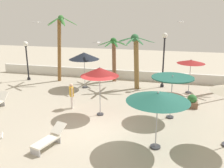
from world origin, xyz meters
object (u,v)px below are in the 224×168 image
at_px(patio_umbrella_1, 100,72).
at_px(patio_umbrella_4, 191,62).
at_px(seagull_0, 98,43).
at_px(lamp_post_2, 26,54).
at_px(planter, 192,102).
at_px(lamp_post_1, 164,52).
at_px(patio_umbrella_5, 158,97).
at_px(patio_umbrella_0, 172,80).
at_px(palm_tree_3, 136,54).
at_px(seagull_2, 181,22).
at_px(palm_tree_2, 114,54).
at_px(palm_tree_0, 60,41).
at_px(guest_0, 71,93).
at_px(seagull_1, 38,22).
at_px(patio_umbrella_3, 84,56).
at_px(lounge_chair_0, 49,138).

height_order(patio_umbrella_1, patio_umbrella_4, patio_umbrella_1).
bearing_deg(seagull_0, lamp_post_2, 168.94).
bearing_deg(planter, lamp_post_1, 116.69).
distance_m(lamp_post_2, seagull_0, 7.23).
xyz_separation_m(patio_umbrella_5, lamp_post_2, (-11.88, 9.01, -0.04)).
xyz_separation_m(patio_umbrella_0, patio_umbrella_1, (-4.03, -0.54, 0.33)).
distance_m(patio_umbrella_0, planter, 3.06).
distance_m(palm_tree_3, seagull_2, 4.51).
distance_m(palm_tree_2, lamp_post_2, 7.63).
relative_size(patio_umbrella_4, palm_tree_0, 0.46).
xyz_separation_m(guest_0, seagull_0, (0.57, 4.10, 2.68)).
bearing_deg(seagull_1, seagull_2, 15.05).
xyz_separation_m(patio_umbrella_3, seagull_0, (1.27, -0.30, 1.11)).
height_order(palm_tree_3, seagull_1, seagull_1).
height_order(patio_umbrella_5, lounge_chair_0, patio_umbrella_5).
height_order(lamp_post_2, seagull_0, seagull_0).
xyz_separation_m(patio_umbrella_5, seagull_1, (-9.86, 7.86, 2.68)).
bearing_deg(lounge_chair_0, patio_umbrella_4, 55.55).
height_order(palm_tree_0, lounge_chair_0, palm_tree_0).
xyz_separation_m(lounge_chair_0, planter, (6.56, 6.51, -0.02)).
xyz_separation_m(palm_tree_2, seagull_0, (-0.51, -2.81, 1.24)).
height_order(lounge_chair_0, seagull_0, seagull_0).
distance_m(lamp_post_1, seagull_0, 5.19).
bearing_deg(patio_umbrella_5, planter, 71.08).
xyz_separation_m(palm_tree_0, lamp_post_1, (8.66, 0.20, -0.64)).
xyz_separation_m(palm_tree_3, lamp_post_1, (2.08, 0.90, 0.10)).
bearing_deg(patio_umbrella_4, seagull_0, -172.74).
distance_m(lounge_chair_0, seagull_0, 9.24).
distance_m(guest_0, seagull_1, 7.39).
bearing_deg(seagull_2, patio_umbrella_3, -158.38).
height_order(patio_umbrella_1, palm_tree_3, palm_tree_3).
bearing_deg(lamp_post_2, patio_umbrella_0, -23.82).
xyz_separation_m(patio_umbrella_1, planter, (5.34, 2.55, -2.22)).
xyz_separation_m(palm_tree_3, seagull_1, (-7.62, -0.82, 2.34)).
height_order(patio_umbrella_3, lamp_post_1, lamp_post_1).
xyz_separation_m(lounge_chair_0, seagull_1, (-5.19, 8.86, 4.68)).
bearing_deg(seagull_0, palm_tree_3, 21.45).
bearing_deg(lounge_chair_0, patio_umbrella_0, 40.64).
distance_m(palm_tree_0, palm_tree_3, 6.66).
distance_m(patio_umbrella_4, lounge_chair_0, 11.68).
distance_m(patio_umbrella_1, lamp_post_1, 7.40).
xyz_separation_m(patio_umbrella_1, seagull_2, (4.43, 7.81, 2.50)).
distance_m(patio_umbrella_0, palm_tree_3, 5.91).
height_order(palm_tree_0, palm_tree_2, palm_tree_0).
bearing_deg(lounge_chair_0, patio_umbrella_1, 72.81).
distance_m(patio_umbrella_4, lamp_post_2, 13.73).
bearing_deg(seagull_2, patio_umbrella_1, -119.54).
xyz_separation_m(patio_umbrella_0, lamp_post_2, (-12.45, 5.50, 0.08)).
xyz_separation_m(patio_umbrella_0, seagull_1, (-10.44, 4.36, 2.79)).
bearing_deg(patio_umbrella_1, lounge_chair_0, -107.19).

